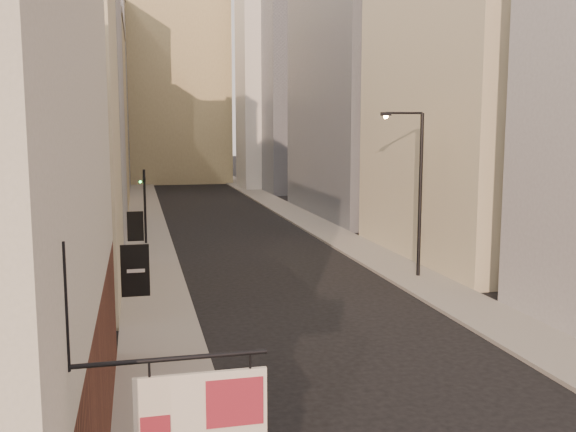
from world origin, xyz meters
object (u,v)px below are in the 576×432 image
Objects in this scene: traffic_light_left at (144,190)px; clock_tower at (177,60)px; streetlamp_mid at (416,185)px; white_tower at (271,43)px.

clock_tower is at bearing -100.77° from traffic_light_left.
traffic_light_left is (-13.24, 12.87, -1.18)m from streetlamp_mid.
traffic_light_left is (-16.72, -39.66, -14.97)m from white_tower.
streetlamp_mid is at bearing -83.55° from clock_tower.
white_tower is 8.30× the size of traffic_light_left.
clock_tower reaches higher than white_tower.
streetlamp_mid is at bearing -93.78° from white_tower.
traffic_light_left is at bearing -112.86° from white_tower.
streetlamp_mid reaches higher than traffic_light_left.
white_tower reaches higher than traffic_light_left.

